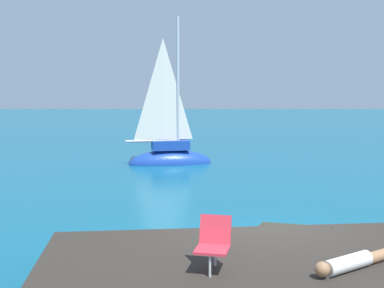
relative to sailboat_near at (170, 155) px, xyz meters
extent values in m
plane|color=#0F5675|center=(2.37, -12.10, -0.39)|extent=(160.00, 160.00, 0.00)
cube|color=#2D2823|center=(2.42, -14.73, -0.09)|extent=(8.26, 5.34, 0.60)
cube|color=#2F281E|center=(3.04, -12.18, -0.39)|extent=(1.01, 1.10, 0.72)
cube|color=#2C2C22|center=(2.79, -12.52, -0.39)|extent=(2.14, 2.02, 1.23)
ellipsoid|color=#193D99|center=(0.02, 0.00, -0.39)|extent=(3.94, 1.98, 1.29)
cube|color=#193D99|center=(0.02, 0.00, 0.47)|extent=(1.79, 1.20, 0.42)
cylinder|color=#B7B7BC|center=(0.37, 0.07, 3.20)|extent=(0.14, 0.14, 5.88)
cylinder|color=#B2B2B7|center=(-0.79, -0.15, 0.67)|extent=(2.33, 0.56, 0.11)
pyramid|color=silver|center=(-0.28, -0.05, 2.96)|extent=(1.86, 0.43, 4.47)
cylinder|color=white|center=(3.23, -14.91, 0.33)|extent=(0.88, 0.70, 0.24)
cylinder|color=#9E704C|center=(3.85, -14.49, 0.30)|extent=(0.68, 0.54, 0.18)
sphere|color=#9E704C|center=(2.77, -15.21, 0.35)|extent=(0.22, 0.22, 0.22)
cube|color=#E03342|center=(1.20, -14.93, 0.56)|extent=(0.58, 0.61, 0.04)
cube|color=#E03342|center=(1.26, -14.68, 0.78)|extent=(0.50, 0.25, 0.45)
cylinder|color=silver|center=(1.16, -15.13, 0.38)|extent=(0.04, 0.04, 0.35)
cylinder|color=silver|center=(1.26, -14.68, 0.38)|extent=(0.04, 0.04, 0.35)
camera|label=1|loc=(0.85, -22.04, 2.89)|focal=46.22mm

